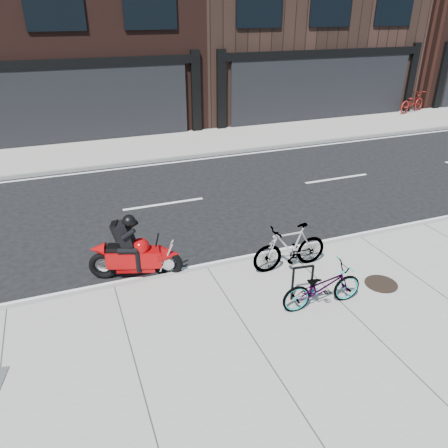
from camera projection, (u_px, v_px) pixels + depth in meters
name	position (u px, v px, depth m)	size (l,w,h in m)	color
ground	(183.00, 234.00, 11.21)	(120.00, 120.00, 0.00)	black
sidewalk_near	(269.00, 365.00, 6.99)	(60.00, 6.00, 0.13)	gray
sidewalk_far	(129.00, 149.00, 17.66)	(60.00, 3.50, 0.13)	gray
bike_rack	(302.00, 279.00, 8.31)	(0.44, 0.10, 0.73)	black
bicycle_front	(322.00, 286.00, 8.11)	(0.56, 1.62, 0.85)	gray
bicycle_rear	(290.00, 247.00, 9.27)	(0.48, 1.70, 1.02)	gray
motorcycle	(139.00, 253.00, 9.13)	(1.93, 0.96, 1.49)	black
bicycle_far	(412.00, 102.00, 23.35)	(0.72, 2.06, 1.08)	maroon
manhole_cover	(381.00, 284.00, 8.92)	(0.66, 0.66, 0.01)	black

